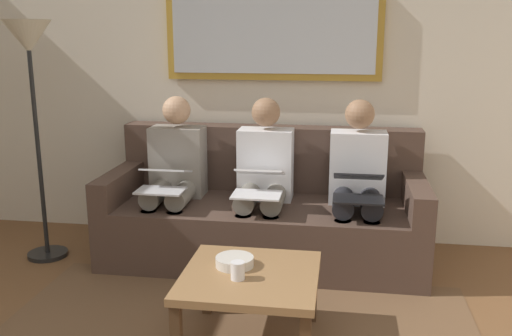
% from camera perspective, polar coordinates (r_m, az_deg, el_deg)
% --- Properties ---
extents(wall_rear, '(6.00, 0.12, 2.60)m').
position_cam_1_polar(wall_rear, '(4.33, 1.85, 9.90)').
color(wall_rear, beige).
rests_on(wall_rear, ground_plane).
extents(couch, '(2.20, 0.90, 0.90)m').
position_cam_1_polar(couch, '(4.05, 0.91, -4.66)').
color(couch, '#4C382D').
rests_on(couch, ground_plane).
extents(framed_mirror, '(1.59, 0.05, 0.64)m').
position_cam_1_polar(framed_mirror, '(4.23, 1.71, 13.20)').
color(framed_mirror, '#B7892D').
extents(coffee_table, '(0.68, 0.68, 0.40)m').
position_cam_1_polar(coffee_table, '(2.90, -0.60, -11.54)').
color(coffee_table, olive).
rests_on(coffee_table, ground_plane).
extents(cup, '(0.07, 0.07, 0.09)m').
position_cam_1_polar(cup, '(2.80, -1.86, -10.33)').
color(cup, silver).
rests_on(cup, coffee_table).
extents(bowl, '(0.20, 0.20, 0.05)m').
position_cam_1_polar(bowl, '(2.95, -2.11, -9.44)').
color(bowl, beige).
rests_on(bowl, coffee_table).
extents(person_left, '(0.38, 0.58, 1.14)m').
position_cam_1_polar(person_left, '(3.86, 10.22, -1.17)').
color(person_left, silver).
rests_on(person_left, couch).
extents(laptop_black, '(0.31, 0.36, 0.16)m').
position_cam_1_polar(laptop_black, '(3.63, 10.31, -1.84)').
color(laptop_black, black).
extents(person_middle, '(0.38, 0.58, 1.14)m').
position_cam_1_polar(person_middle, '(3.90, 0.78, -0.82)').
color(person_middle, silver).
rests_on(person_middle, couch).
extents(laptop_white, '(0.31, 0.37, 0.16)m').
position_cam_1_polar(laptop_white, '(3.67, 0.27, -1.41)').
color(laptop_white, white).
extents(person_right, '(0.38, 0.58, 1.14)m').
position_cam_1_polar(person_right, '(4.03, -8.26, -0.46)').
color(person_right, gray).
rests_on(person_right, couch).
extents(laptop_silver, '(0.31, 0.33, 0.14)m').
position_cam_1_polar(laptop_silver, '(3.80, -9.35, -1.12)').
color(laptop_silver, silver).
extents(standing_lamp, '(0.32, 0.32, 1.66)m').
position_cam_1_polar(standing_lamp, '(4.11, -21.89, 9.74)').
color(standing_lamp, black).
rests_on(standing_lamp, ground_plane).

